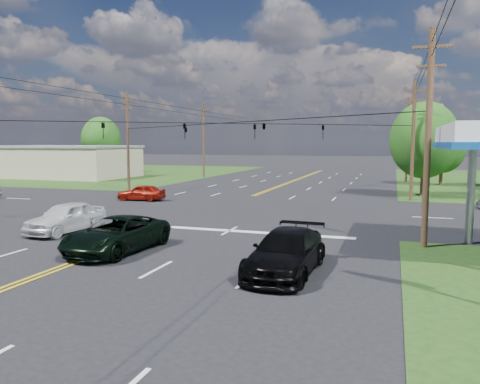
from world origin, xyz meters
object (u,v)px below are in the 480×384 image
(tree_far_l, at_px, (101,139))
(pickup_white, at_px, (66,217))
(pole_ne, at_px, (413,139))
(pole_left_far, at_px, (204,139))
(pole_se, at_px, (428,136))
(pole_right_far, at_px, (407,138))
(suv_black, at_px, (286,252))
(pole_nw, at_px, (128,140))
(tree_right_a, at_px, (424,140))
(pickup_dkgreen, at_px, (117,234))
(retail_nw, at_px, (70,162))
(tree_right_b, at_px, (442,147))

(tree_far_l, height_order, pickup_white, tree_far_l)
(pole_ne, xyz_separation_m, pole_left_far, (-26.00, 19.00, 0.25))
(pole_ne, height_order, pole_left_far, pole_left_far)
(pole_ne, distance_m, pole_left_far, 32.20)
(pole_se, distance_m, pole_right_far, 37.00)
(pole_se, distance_m, suv_black, 8.74)
(tree_far_l, bearing_deg, pole_nw, -50.44)
(tree_right_a, xyz_separation_m, pickup_dkgreen, (-13.50, -25.92, -4.12))
(retail_nw, xyz_separation_m, pickup_dkgreen, (30.50, -35.92, -1.26))
(pole_ne, bearing_deg, retail_nw, 163.18)
(tree_right_b, bearing_deg, pole_left_far, 172.28)
(tree_far_l, bearing_deg, tree_right_b, -9.37)
(retail_nw, distance_m, tree_right_a, 45.21)
(tree_right_b, bearing_deg, pickup_white, -120.87)
(pole_se, height_order, pole_ne, same)
(pole_ne, xyz_separation_m, tree_right_a, (1.00, 3.00, -0.05))
(pole_nw, xyz_separation_m, pole_left_far, (0.00, 19.00, 0.25))
(tree_far_l, distance_m, pickup_white, 51.27)
(pickup_dkgreen, xyz_separation_m, pickup_white, (-4.92, 2.92, 0.04))
(pole_left_far, distance_m, pickup_white, 40.17)
(retail_nw, distance_m, pole_se, 53.09)
(pole_nw, relative_size, pole_ne, 1.00)
(retail_nw, height_order, pickup_dkgreen, retail_nw)
(pole_nw, distance_m, tree_right_a, 27.17)
(tree_right_b, xyz_separation_m, tree_far_l, (-48.50, 8.00, 0.98))
(pole_left_far, xyz_separation_m, tree_right_a, (27.00, -16.00, -0.30))
(tree_right_a, xyz_separation_m, tree_far_l, (-46.00, 20.00, 0.33))
(pole_ne, xyz_separation_m, tree_right_b, (3.50, 15.00, -0.70))
(retail_nw, xyz_separation_m, pole_se, (43.00, -31.00, 2.92))
(pole_nw, distance_m, pickup_dkgreen, 26.93)
(retail_nw, bearing_deg, pickup_dkgreen, -49.67)
(tree_right_a, bearing_deg, pickup_dkgreen, -117.51)
(pole_nw, distance_m, pole_left_far, 19.00)
(tree_right_a, distance_m, tree_right_b, 12.27)
(pole_right_far, bearing_deg, suv_black, -96.51)
(pole_nw, distance_m, pole_ne, 26.00)
(retail_nw, height_order, tree_right_a, tree_right_a)
(tree_right_b, xyz_separation_m, pickup_dkgreen, (-16.00, -37.92, -3.47))
(pickup_dkgreen, relative_size, suv_black, 1.02)
(tree_right_b, relative_size, suv_black, 1.35)
(pole_nw, relative_size, tree_right_b, 1.34)
(tree_right_b, distance_m, pickup_dkgreen, 41.31)
(pole_left_far, distance_m, pole_right_far, 26.00)
(pole_right_far, distance_m, pickup_white, 42.94)
(pole_left_far, relative_size, pole_right_far, 1.00)
(tree_far_l, bearing_deg, retail_nw, -78.69)
(tree_right_b, height_order, suv_black, tree_right_b)
(pole_left_far, distance_m, suv_black, 48.04)
(pole_se, height_order, pole_nw, same)
(retail_nw, distance_m, pickup_white, 41.77)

